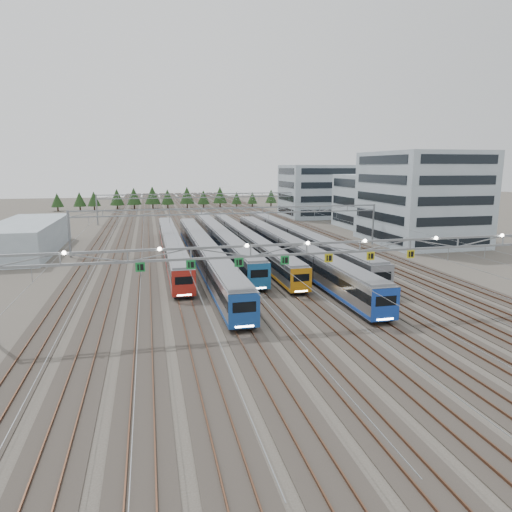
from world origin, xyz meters
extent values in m
plane|color=#47423A|center=(0.00, 0.00, 0.00)|extent=(400.00, 400.00, 0.00)
cube|color=#2D2823|center=(0.00, 100.00, 0.04)|extent=(54.00, 260.00, 0.08)
cube|color=brown|center=(-25.47, 100.00, 0.16)|extent=(0.08, 260.00, 0.16)
cube|color=brown|center=(25.47, 100.00, 0.16)|extent=(0.08, 260.00, 0.16)
cube|color=brown|center=(-0.72, 100.00, 0.16)|extent=(0.08, 260.00, 0.16)
cube|color=brown|center=(0.72, 100.00, 0.16)|extent=(0.08, 260.00, 0.16)
cube|color=black|center=(-11.25, 36.60, 0.41)|extent=(2.30, 53.42, 0.35)
cube|color=#A1A2A8|center=(-11.25, 36.60, 2.10)|extent=(2.71, 54.51, 3.05)
cube|color=black|center=(-11.25, 36.60, 2.47)|extent=(2.77, 54.24, 0.92)
cube|color=#AF231A|center=(-11.25, 36.60, 0.82)|extent=(2.76, 54.24, 0.34)
cube|color=slate|center=(-11.25, 36.60, 3.72)|extent=(2.44, 53.42, 0.24)
cube|color=#AF231A|center=(-11.25, 9.39, 2.10)|extent=(2.73, 0.12, 3.05)
cube|color=black|center=(-11.25, 9.36, 2.47)|extent=(2.03, 0.10, 0.92)
cube|color=white|center=(-11.25, 9.33, 0.77)|extent=(1.62, 0.06, 0.15)
cube|color=black|center=(-6.75, 27.95, 0.43)|extent=(2.48, 59.73, 0.38)
cube|color=#A1A2A8|center=(-6.75, 27.95, 2.25)|extent=(2.92, 60.95, 3.29)
cube|color=black|center=(-6.75, 27.95, 2.64)|extent=(2.98, 60.64, 0.99)
cube|color=#184494|center=(-6.75, 27.95, 0.87)|extent=(2.97, 60.64, 0.37)
cube|color=slate|center=(-6.75, 27.95, 4.00)|extent=(2.63, 59.73, 0.26)
cube|color=#184494|center=(-6.75, -2.47, 2.25)|extent=(2.94, 0.12, 3.29)
cube|color=black|center=(-6.75, -2.50, 2.64)|extent=(2.19, 0.10, 0.99)
cube|color=white|center=(-6.75, -2.53, 0.81)|extent=(1.75, 0.06, 0.16)
cube|color=black|center=(-2.25, 41.06, 0.42)|extent=(2.42, 60.42, 0.37)
cube|color=#A1A2A8|center=(-2.25, 41.06, 2.19)|extent=(2.84, 61.65, 3.20)
cube|color=black|center=(-2.25, 41.06, 2.58)|extent=(2.90, 61.34, 0.96)
cube|color=#1D60A0|center=(-2.25, 41.06, 0.85)|extent=(2.89, 61.34, 0.36)
cube|color=slate|center=(-2.25, 41.06, 3.90)|extent=(2.56, 60.42, 0.25)
cube|color=#1D60A0|center=(-2.25, 10.29, 2.19)|extent=(2.86, 0.12, 3.20)
cube|color=black|center=(-2.25, 10.26, 2.58)|extent=(2.13, 0.10, 0.96)
cube|color=white|center=(-2.25, 10.23, 0.80)|extent=(1.71, 0.06, 0.15)
cube|color=black|center=(2.25, 39.23, 0.41)|extent=(2.21, 61.36, 0.33)
cube|color=#A1A2A8|center=(2.25, 39.23, 2.03)|extent=(2.60, 62.62, 2.92)
cube|color=black|center=(2.25, 39.23, 2.38)|extent=(2.66, 62.30, 0.88)
cube|color=orange|center=(2.25, 39.23, 0.80)|extent=(2.65, 62.30, 0.32)
cube|color=slate|center=(2.25, 39.23, 3.58)|extent=(2.34, 61.36, 0.23)
cube|color=orange|center=(2.25, 7.97, 2.03)|extent=(2.62, 0.12, 2.92)
cube|color=black|center=(2.25, 7.94, 2.38)|extent=(1.95, 0.10, 0.88)
cube|color=white|center=(2.25, 7.91, 0.75)|extent=(1.56, 0.06, 0.14)
cube|color=black|center=(6.75, 28.07, 0.43)|extent=(2.45, 62.12, 0.37)
cube|color=#A1A2A8|center=(6.75, 28.07, 2.22)|extent=(2.89, 63.38, 3.25)
cube|color=black|center=(6.75, 28.07, 2.61)|extent=(2.95, 63.07, 0.98)
cube|color=#183FAB|center=(6.75, 28.07, 0.86)|extent=(2.94, 63.07, 0.36)
cube|color=slate|center=(6.75, 28.07, 3.95)|extent=(2.60, 62.12, 0.26)
cube|color=#183FAB|center=(6.75, -3.57, 2.22)|extent=(2.91, 0.12, 3.25)
cube|color=black|center=(6.75, -3.60, 2.61)|extent=(2.17, 0.10, 0.98)
cube|color=white|center=(6.75, -3.63, 0.81)|extent=(1.73, 0.06, 0.15)
cube|color=black|center=(11.25, 37.81, 0.43)|extent=(2.50, 63.60, 0.38)
cube|color=#A1A2A8|center=(11.25, 37.81, 2.26)|extent=(2.94, 64.90, 3.31)
cube|color=black|center=(11.25, 37.81, 2.66)|extent=(3.00, 64.58, 1.00)
cube|color=gray|center=(11.25, 37.81, 0.87)|extent=(2.99, 64.58, 0.37)
cube|color=slate|center=(11.25, 37.81, 4.03)|extent=(2.65, 63.60, 0.26)
cube|color=gray|center=(11.25, 5.40, 2.26)|extent=(2.96, 0.12, 3.31)
cube|color=black|center=(11.25, 5.37, 2.66)|extent=(2.21, 0.10, 1.00)
cube|color=white|center=(11.25, 5.34, 0.82)|extent=(1.77, 0.06, 0.16)
cube|color=gray|center=(0.00, 0.00, 7.80)|extent=(56.00, 0.22, 0.22)
cube|color=gray|center=(0.00, 0.00, 6.80)|extent=(56.00, 0.22, 0.22)
cube|color=#1A8238|center=(-15.75, -0.12, 6.30)|extent=(0.85, 0.06, 0.85)
cube|color=#1A8238|center=(-11.25, -0.12, 6.30)|extent=(0.85, 0.06, 0.85)
cube|color=#1A8238|center=(-6.75, -0.12, 6.30)|extent=(0.85, 0.06, 0.85)
cube|color=#1A8238|center=(-2.25, -0.12, 6.30)|extent=(0.85, 0.06, 0.85)
cube|color=gold|center=(2.25, -0.12, 6.30)|extent=(0.85, 0.06, 0.85)
cube|color=gold|center=(6.75, -0.12, 6.30)|extent=(0.85, 0.06, 0.85)
cube|color=gold|center=(11.25, -0.12, 6.30)|extent=(0.85, 0.06, 0.85)
cylinder|color=gray|center=(-28.00, 40.00, 4.00)|extent=(0.36, 0.36, 8.00)
cylinder|color=gray|center=(28.00, 40.00, 4.00)|extent=(0.36, 0.36, 8.00)
cube|color=gray|center=(0.00, 40.00, 7.80)|extent=(56.00, 0.22, 0.22)
cube|color=gray|center=(0.00, 40.00, 6.80)|extent=(56.00, 0.22, 0.22)
cylinder|color=gray|center=(-28.00, 85.00, 4.00)|extent=(0.36, 0.36, 8.00)
cylinder|color=gray|center=(28.00, 85.00, 4.00)|extent=(0.36, 0.36, 8.00)
cube|color=gray|center=(0.00, 85.00, 7.80)|extent=(56.00, 0.22, 0.22)
cube|color=gray|center=(0.00, 85.00, 6.80)|extent=(56.00, 0.22, 0.22)
cube|color=#8E9FA9|center=(38.11, 40.07, 9.02)|extent=(18.00, 22.00, 18.04)
cube|color=#8E9FA9|center=(39.54, 63.96, 6.60)|extent=(14.00, 16.00, 13.21)
cube|color=#8E9FA9|center=(36.48, 90.41, 7.80)|extent=(22.00, 18.00, 15.61)
cube|color=#8E9FA9|center=(-36.19, 46.89, 2.73)|extent=(10.00, 30.00, 5.46)
camera|label=1|loc=(-14.81, -41.22, 15.12)|focal=32.00mm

